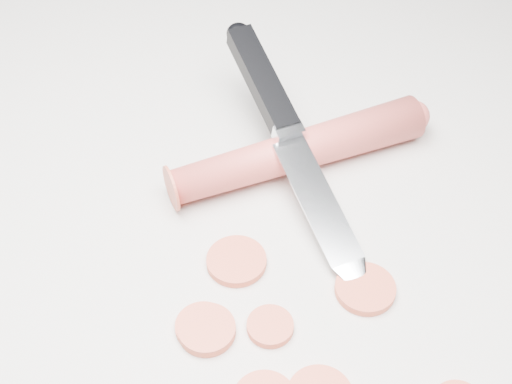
# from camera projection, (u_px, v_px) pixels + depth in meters

# --- Properties ---
(ground) EXTENTS (2.40, 2.40, 0.00)m
(ground) POSITION_uv_depth(u_px,v_px,m) (310.00, 268.00, 0.49)
(ground) COLOR beige
(ground) RESTS_ON ground
(carrot) EXTENTS (0.18, 0.15, 0.03)m
(carrot) POSITION_uv_depth(u_px,v_px,m) (298.00, 151.00, 0.54)
(carrot) COLOR #C53D37
(carrot) RESTS_ON ground
(carrot_slice_0) EXTENTS (0.03, 0.03, 0.01)m
(carrot_slice_0) POSITION_uv_depth(u_px,v_px,m) (203.00, 327.00, 0.45)
(carrot_slice_0) COLOR #CD4730
(carrot_slice_0) RESTS_ON ground
(carrot_slice_2) EXTENTS (0.04, 0.04, 0.01)m
(carrot_slice_2) POSITION_uv_depth(u_px,v_px,m) (365.00, 289.00, 0.47)
(carrot_slice_2) COLOR #CD4730
(carrot_slice_2) RESTS_ON ground
(carrot_slice_5) EXTENTS (0.04, 0.04, 0.01)m
(carrot_slice_5) POSITION_uv_depth(u_px,v_px,m) (236.00, 261.00, 0.49)
(carrot_slice_5) COLOR #CD4730
(carrot_slice_5) RESTS_ON ground
(carrot_slice_6) EXTENTS (0.03, 0.03, 0.01)m
(carrot_slice_6) POSITION_uv_depth(u_px,v_px,m) (270.00, 326.00, 0.45)
(carrot_slice_6) COLOR #CD4730
(carrot_slice_6) RESTS_ON ground
(carrot_slice_7) EXTENTS (0.04, 0.04, 0.01)m
(carrot_slice_7) POSITION_uv_depth(u_px,v_px,m) (207.00, 330.00, 0.45)
(carrot_slice_7) COLOR #CD4730
(carrot_slice_7) RESTS_ON ground
(kitchen_knife) EXTENTS (0.17, 0.21, 0.07)m
(kitchen_knife) POSITION_uv_depth(u_px,v_px,m) (296.00, 146.00, 0.52)
(kitchen_knife) COLOR silver
(kitchen_knife) RESTS_ON ground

